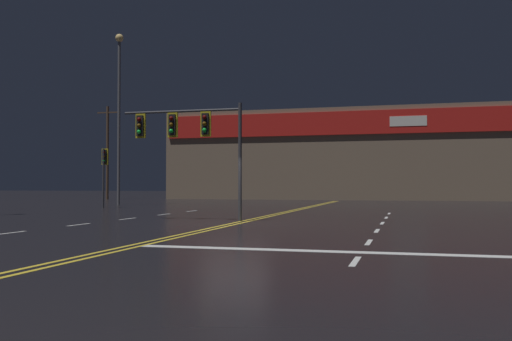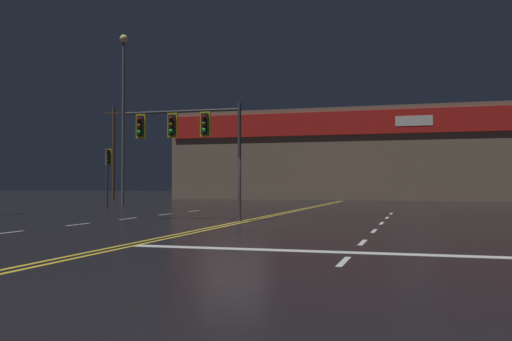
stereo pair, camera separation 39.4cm
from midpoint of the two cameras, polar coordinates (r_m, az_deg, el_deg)
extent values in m
plane|color=black|center=(20.61, -1.84, -5.36)|extent=(200.00, 200.00, 0.00)
cube|color=gold|center=(20.65, -2.24, -5.34)|extent=(0.12, 60.00, 0.01)
cube|color=gold|center=(20.56, -1.44, -5.36)|extent=(0.12, 60.00, 0.01)
cube|color=silver|center=(18.28, -23.00, -5.73)|extent=(0.12, 1.40, 0.01)
cube|color=silver|center=(21.19, -16.83, -5.18)|extent=(0.12, 1.40, 0.01)
cube|color=silver|center=(24.29, -12.20, -4.72)|extent=(0.12, 1.40, 0.01)
cube|color=silver|center=(27.51, -8.63, -4.35)|extent=(0.12, 1.40, 0.01)
cube|color=silver|center=(30.81, -5.83, -4.05)|extent=(0.12, 1.40, 0.01)
cube|color=silver|center=(10.72, 9.82, -8.95)|extent=(0.12, 1.40, 0.01)
cube|color=silver|center=(14.28, 11.40, -7.06)|extent=(0.12, 1.40, 0.01)
cube|color=silver|center=(17.86, 12.34, -5.92)|extent=(0.12, 1.40, 0.01)
cube|color=silver|center=(21.44, 12.97, -5.16)|extent=(0.12, 1.40, 0.01)
cube|color=silver|center=(25.03, 13.41, -4.62)|extent=(0.12, 1.40, 0.01)
cube|color=silver|center=(28.62, 13.75, -4.21)|extent=(0.12, 1.40, 0.01)
cube|color=silver|center=(12.13, 10.56, -8.07)|extent=(9.90, 0.40, 0.01)
cylinder|color=#38383D|center=(22.03, -1.16, 0.87)|extent=(0.14, 0.14, 4.59)
cylinder|color=#38383D|center=(23.04, -7.04, 5.88)|extent=(4.92, 0.10, 0.10)
cube|color=black|center=(22.59, -4.58, 4.64)|extent=(0.28, 0.24, 0.84)
cube|color=gold|center=(22.59, -4.58, 4.64)|extent=(0.42, 0.08, 0.99)
sphere|color=#500705|center=(22.47, -4.72, 5.32)|extent=(0.17, 0.17, 0.17)
sphere|color=#543707|center=(22.44, -4.72, 4.68)|extent=(0.17, 0.17, 0.17)
sphere|color=green|center=(22.42, -4.72, 4.04)|extent=(0.17, 0.17, 0.17)
cube|color=black|center=(23.12, -7.85, 4.51)|extent=(0.28, 0.24, 0.84)
cube|color=gold|center=(23.12, -7.85, 4.51)|extent=(0.42, 0.08, 0.99)
sphere|color=#500705|center=(23.00, -8.01, 5.17)|extent=(0.17, 0.17, 0.17)
sphere|color=#543707|center=(22.98, -8.01, 4.55)|extent=(0.17, 0.17, 0.17)
sphere|color=green|center=(22.95, -8.01, 3.92)|extent=(0.17, 0.17, 0.17)
cube|color=black|center=(23.72, -10.96, 4.37)|extent=(0.28, 0.24, 0.84)
cube|color=gold|center=(23.72, -10.96, 4.37)|extent=(0.42, 0.08, 0.99)
sphere|color=#500705|center=(23.61, -11.14, 5.02)|extent=(0.17, 0.17, 0.17)
sphere|color=#543707|center=(23.58, -11.14, 4.41)|extent=(0.17, 0.17, 0.17)
sphere|color=green|center=(23.56, -11.14, 3.80)|extent=(0.17, 0.17, 0.17)
cylinder|color=#38383D|center=(35.82, -14.36, -0.77)|extent=(0.13, 0.13, 3.60)
cube|color=black|center=(36.02, -14.21, 1.34)|extent=(0.28, 0.24, 0.84)
cube|color=gold|center=(36.02, -14.21, 1.34)|extent=(0.42, 0.08, 0.99)
sphere|color=#500705|center=(35.89, -14.33, 1.75)|extent=(0.17, 0.17, 0.17)
sphere|color=#543707|center=(35.88, -14.33, 1.35)|extent=(0.17, 0.17, 0.17)
sphere|color=green|center=(35.87, -14.34, 0.95)|extent=(0.17, 0.17, 0.17)
cylinder|color=#59595E|center=(40.87, -12.87, 4.68)|extent=(0.20, 0.20, 11.48)
sphere|color=#F9D17A|center=(41.91, -12.82, 12.74)|extent=(0.56, 0.56, 0.56)
cube|color=#7A6651|center=(57.73, 9.76, 1.44)|extent=(34.55, 10.00, 8.57)
cube|color=red|center=(52.89, 9.14, 4.73)|extent=(33.86, 0.20, 2.14)
cube|color=white|center=(52.46, 15.72, 4.81)|extent=(3.20, 0.16, 0.90)
cylinder|color=#4C3828|center=(57.28, -13.87, 1.72)|extent=(0.26, 0.26, 9.05)
cube|color=#4C3828|center=(57.62, -13.85, 5.62)|extent=(2.20, 0.12, 0.12)
camera|label=1|loc=(0.20, -89.52, -0.01)|focal=40.00mm
camera|label=2|loc=(0.20, 90.48, 0.01)|focal=40.00mm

